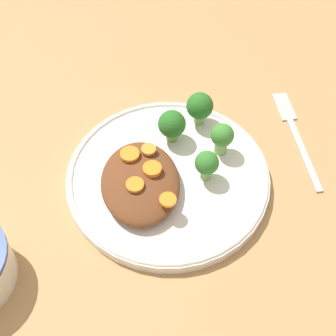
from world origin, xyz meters
name	(u,v)px	position (x,y,z in m)	size (l,w,h in m)	color
ground_plane	(168,181)	(0.00, 0.00, 0.00)	(4.00, 4.00, 0.00)	tan
plate	(168,177)	(0.00, 0.00, 0.01)	(0.28, 0.28, 0.02)	white
stew_mound	(140,182)	(0.02, -0.04, 0.03)	(0.14, 0.11, 0.03)	brown
broccoli_floret_0	(200,107)	(-0.09, 0.06, 0.05)	(0.04, 0.04, 0.05)	#7FA85B
broccoli_floret_1	(172,125)	(-0.06, 0.01, 0.05)	(0.04, 0.04, 0.05)	#759E51
broccoli_floret_2	(222,137)	(-0.03, 0.08, 0.05)	(0.03, 0.03, 0.05)	#7FA85B
broccoli_floret_3	(207,164)	(0.01, 0.05, 0.05)	(0.03, 0.03, 0.05)	#7FA85B
carrot_slice_0	(152,169)	(0.01, -0.02, 0.05)	(0.02, 0.02, 0.01)	orange
carrot_slice_1	(149,149)	(-0.02, -0.02, 0.05)	(0.02, 0.02, 0.00)	orange
carrot_slice_2	(168,200)	(0.06, -0.01, 0.05)	(0.02, 0.02, 0.00)	orange
carrot_slice_3	(135,185)	(0.03, -0.05, 0.05)	(0.02, 0.02, 0.00)	orange
carrot_slice_4	(130,154)	(-0.02, -0.05, 0.05)	(0.03, 0.03, 0.01)	orange
fork	(294,128)	(-0.08, 0.20, 0.00)	(0.20, 0.03, 0.01)	#B7B7B7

